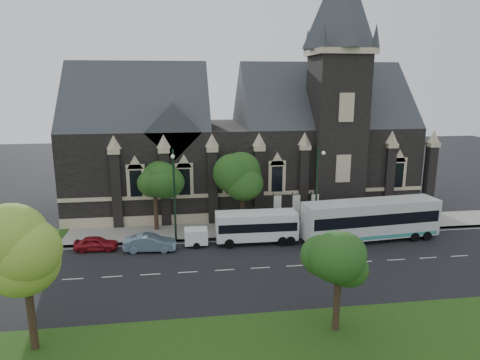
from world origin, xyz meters
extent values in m
plane|color=black|center=(0.00, 0.00, 0.00)|extent=(160.00, 160.00, 0.00)
cube|color=gray|center=(0.00, 9.50, 0.07)|extent=(80.00, 5.00, 0.15)
cube|color=black|center=(4.00, 19.50, 5.00)|extent=(40.00, 15.00, 10.00)
cube|color=#2D3135|center=(-8.00, 19.50, 10.00)|extent=(16.00, 15.00, 15.00)
cube|color=#2D3135|center=(14.00, 19.50, 10.00)|extent=(20.00, 15.00, 15.00)
cube|color=#2D3135|center=(-4.00, 15.00, 10.00)|extent=(6.00, 6.00, 6.00)
cube|color=black|center=(14.00, 13.50, 9.00)|extent=(5.50, 5.50, 18.00)
cube|color=tan|center=(14.00, 13.50, 18.20)|extent=(6.20, 6.20, 0.60)
pyramid|color=#2D3135|center=(14.00, 13.50, 23.50)|extent=(8.40, 8.40, 10.00)
cube|color=tan|center=(4.00, 11.96, 3.20)|extent=(40.00, 0.22, 0.40)
cube|color=tan|center=(4.00, 11.96, 0.60)|extent=(40.00, 0.25, 1.20)
cube|color=black|center=(2.00, 11.82, 4.80)|extent=(1.20, 0.12, 2.80)
cylinder|color=black|center=(-12.00, -9.00, 2.20)|extent=(0.44, 0.44, 4.40)
sphere|color=#8AA932|center=(-12.00, -9.00, 6.22)|extent=(4.16, 4.16, 4.16)
sphere|color=#8AA932|center=(-11.22, -8.22, 7.00)|extent=(3.12, 3.12, 3.12)
cylinder|color=black|center=(6.00, -9.50, 1.54)|extent=(0.44, 0.44, 3.08)
sphere|color=#1E4816|center=(6.00, -9.50, 4.48)|extent=(3.20, 3.20, 3.20)
sphere|color=#1E4816|center=(6.60, -8.90, 5.08)|extent=(2.40, 2.40, 2.40)
cylinder|color=black|center=(3.00, 10.50, 1.98)|extent=(0.44, 0.44, 3.96)
sphere|color=#1E4816|center=(3.00, 10.50, 5.64)|extent=(3.84, 3.84, 3.84)
sphere|color=#1E4816|center=(3.72, 11.22, 6.36)|extent=(2.88, 2.88, 2.88)
cylinder|color=black|center=(-6.00, 10.50, 1.98)|extent=(0.44, 0.44, 3.96)
sphere|color=#1E4816|center=(-6.00, 10.50, 5.57)|extent=(3.68, 3.68, 3.68)
sphere|color=#1E4816|center=(-5.31, 11.19, 6.26)|extent=(2.76, 2.76, 2.76)
cylinder|color=black|center=(10.00, 7.30, 4.50)|extent=(0.20, 0.20, 9.00)
cylinder|color=black|center=(10.00, 6.50, 8.70)|extent=(0.10, 1.60, 0.10)
sphere|color=silver|center=(10.00, 5.70, 8.60)|extent=(0.36, 0.36, 0.36)
cylinder|color=black|center=(-4.00, 7.30, 4.50)|extent=(0.20, 0.20, 9.00)
cylinder|color=black|center=(-4.00, 6.50, 8.70)|extent=(0.10, 1.60, 0.10)
sphere|color=silver|center=(-4.00, 5.70, 8.60)|extent=(0.36, 0.36, 0.36)
cylinder|color=black|center=(6.00, 9.00, 2.00)|extent=(0.10, 0.10, 4.00)
cube|color=white|center=(6.45, 9.00, 2.60)|extent=(0.80, 0.04, 2.20)
cylinder|color=black|center=(8.00, 9.00, 2.00)|extent=(0.10, 0.10, 4.00)
cube|color=white|center=(8.45, 9.00, 2.60)|extent=(0.80, 0.04, 2.20)
cylinder|color=black|center=(10.00, 9.00, 2.00)|extent=(0.10, 0.10, 4.00)
cube|color=white|center=(10.45, 9.00, 2.60)|extent=(0.80, 0.04, 2.20)
cube|color=silver|center=(14.77, 4.91, 2.19)|extent=(13.67, 4.04, 3.48)
cube|color=black|center=(14.77, 4.91, 2.44)|extent=(13.14, 4.03, 1.10)
cube|color=teal|center=(14.77, 4.91, 0.75)|extent=(13.14, 4.02, 0.35)
cylinder|color=black|center=(10.20, 3.08, 0.45)|extent=(0.92, 0.36, 0.90)
cylinder|color=black|center=(9.94, 5.87, 0.45)|extent=(0.92, 0.36, 0.90)
cylinder|color=black|center=(18.92, 3.88, 0.45)|extent=(0.92, 0.36, 0.90)
cylinder|color=black|center=(18.66, 6.68, 0.45)|extent=(0.92, 0.36, 0.90)
cylinder|color=black|center=(20.26, 4.01, 0.45)|extent=(0.92, 0.36, 0.90)
cylinder|color=black|center=(20.01, 6.80, 0.45)|extent=(0.92, 0.36, 0.90)
cube|color=white|center=(3.66, 5.79, 1.72)|extent=(7.78, 2.57, 2.54)
cube|color=black|center=(3.66, 5.79, 1.85)|extent=(7.47, 2.61, 0.84)
cylinder|color=black|center=(0.93, 4.62, 0.45)|extent=(0.90, 0.30, 0.90)
cylinder|color=black|center=(0.98, 7.06, 0.45)|extent=(0.90, 0.30, 0.90)
cylinder|color=black|center=(5.96, 4.53, 0.45)|extent=(0.90, 0.30, 0.90)
cylinder|color=black|center=(6.01, 6.97, 0.45)|extent=(0.90, 0.30, 0.90)
cylinder|color=black|center=(6.74, 4.52, 0.45)|extent=(0.90, 0.30, 0.90)
cylinder|color=black|center=(6.78, 6.95, 0.45)|extent=(0.90, 0.30, 0.90)
cube|color=white|center=(-2.10, 5.71, 0.96)|extent=(2.14, 1.61, 1.39)
cylinder|color=black|center=(-2.09, 4.91, 0.30)|extent=(0.60, 0.22, 0.60)
cylinder|color=black|center=(-2.10, 6.51, 0.30)|extent=(0.60, 0.22, 0.60)
cylinder|color=black|center=(-0.71, 5.72, 0.59)|extent=(1.28, 0.08, 0.08)
imported|color=#7590AA|center=(-6.31, 5.04, 0.77)|extent=(4.75, 1.94, 1.53)
imported|color=maroon|center=(-11.22, 5.87, 0.66)|extent=(3.97, 1.74, 1.33)
imported|color=silver|center=(-19.14, 4.99, 0.66)|extent=(4.73, 2.33, 1.32)
camera|label=1|loc=(-3.24, -32.45, 15.11)|focal=32.00mm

